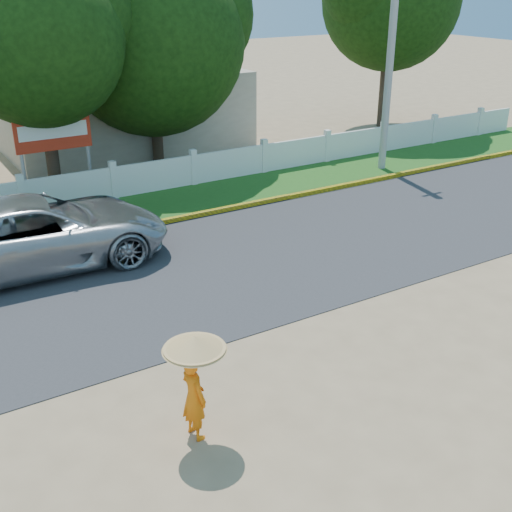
{
  "coord_description": "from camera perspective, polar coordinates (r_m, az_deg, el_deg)",
  "views": [
    {
      "loc": [
        -6.76,
        -9.03,
        6.98
      ],
      "look_at": [
        0.0,
        2.0,
        1.3
      ],
      "focal_mm": 45.0,
      "sensor_mm": 36.0,
      "label": 1
    }
  ],
  "objects": [
    {
      "name": "billboard",
      "position": [
        22.49,
        -17.58,
        10.19
      ],
      "size": [
        2.5,
        0.13,
        2.95
      ],
      "color": "gray",
      "rests_on": "ground"
    },
    {
      "name": "fence",
      "position": [
        22.28,
        -12.54,
        6.35
      ],
      "size": [
        40.0,
        0.1,
        1.1
      ],
      "primitive_type": "cube",
      "color": "silver",
      "rests_on": "ground"
    },
    {
      "name": "utility_pole",
      "position": [
        25.17,
        11.78,
        16.04
      ],
      "size": [
        0.28,
        0.28,
        7.66
      ],
      "primitive_type": "cylinder",
      "color": "#999996",
      "rests_on": "ground"
    },
    {
      "name": "vehicle",
      "position": [
        17.39,
        -18.8,
        1.99
      ],
      "size": [
        6.75,
        3.32,
        1.85
      ],
      "primitive_type": "imported",
      "rotation": [
        0.0,
        0.0,
        1.53
      ],
      "color": "#A5A9AD",
      "rests_on": "ground"
    },
    {
      "name": "road",
      "position": [
        16.66,
        -4.5,
        -1.12
      ],
      "size": [
        60.0,
        7.0,
        0.02
      ],
      "primitive_type": "cube",
      "color": "#38383A",
      "rests_on": "ground"
    },
    {
      "name": "grass_verge",
      "position": [
        21.15,
        -11.07,
        4.01
      ],
      "size": [
        60.0,
        3.5,
        0.03
      ],
      "primitive_type": "cube",
      "color": "#2D601E",
      "rests_on": "ground"
    },
    {
      "name": "monk_with_parasol",
      "position": [
        10.35,
        -5.53,
        -10.23
      ],
      "size": [
        1.03,
        1.03,
        1.87
      ],
      "color": "orange",
      "rests_on": "ground"
    },
    {
      "name": "curb",
      "position": [
        19.63,
        -9.28,
        2.79
      ],
      "size": [
        40.0,
        0.18,
        0.16
      ],
      "primitive_type": "cube",
      "color": "yellow",
      "rests_on": "ground"
    },
    {
      "name": "ground",
      "position": [
        13.27,
        4.56,
        -8.13
      ],
      "size": [
        120.0,
        120.0,
        0.0
      ],
      "primitive_type": "plane",
      "color": "#9E8460",
      "rests_on": "ground"
    },
    {
      "name": "tree_row",
      "position": [
        24.69,
        -15.07,
        18.72
      ],
      "size": [
        34.94,
        8.27,
        9.16
      ],
      "color": "#473828",
      "rests_on": "ground"
    },
    {
      "name": "building_near",
      "position": [
        29.24,
        -11.74,
        12.62
      ],
      "size": [
        10.0,
        6.0,
        3.2
      ],
      "primitive_type": "cube",
      "color": "#B7AD99",
      "rests_on": "ground"
    }
  ]
}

